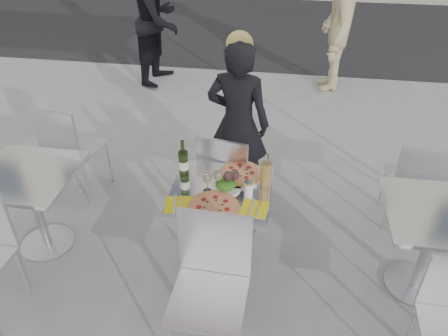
# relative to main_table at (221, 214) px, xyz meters

# --- Properties ---
(ground) EXTENTS (80.00, 80.00, 0.00)m
(ground) POSITION_rel_main_table_xyz_m (0.00, 0.00, -0.54)
(ground) COLOR slate
(street_asphalt) EXTENTS (24.00, 5.00, 0.00)m
(street_asphalt) POSITION_rel_main_table_xyz_m (0.00, 6.50, -0.54)
(street_asphalt) COLOR black
(street_asphalt) RESTS_ON ground
(main_table) EXTENTS (0.72, 0.72, 0.75)m
(main_table) POSITION_rel_main_table_xyz_m (0.00, 0.00, 0.00)
(main_table) COLOR #B7BABF
(main_table) RESTS_ON ground
(side_table_left) EXTENTS (0.72, 0.72, 0.75)m
(side_table_left) POSITION_rel_main_table_xyz_m (-1.50, 0.00, 0.00)
(side_table_left) COLOR #B7BABF
(side_table_left) RESTS_ON ground
(side_table_right) EXTENTS (0.72, 0.72, 0.75)m
(side_table_right) POSITION_rel_main_table_xyz_m (1.50, 0.00, 0.00)
(side_table_right) COLOR #B7BABF
(side_table_right) RESTS_ON ground
(chair_far) EXTENTS (0.50, 0.51, 0.94)m
(chair_far) POSITION_rel_main_table_xyz_m (-0.03, 0.50, 0.02)
(chair_far) COLOR silver
(chair_far) RESTS_ON ground
(chair_near) EXTENTS (0.47, 0.49, 1.01)m
(chair_near) POSITION_rel_main_table_xyz_m (0.04, -0.65, 0.06)
(chair_near) COLOR silver
(chair_near) RESTS_ON ground
(side_chair_lfar) EXTENTS (0.53, 0.54, 0.98)m
(side_chair_lfar) POSITION_rel_main_table_xyz_m (-1.52, 0.69, 0.04)
(side_chair_lfar) COLOR silver
(side_chair_lfar) RESTS_ON ground
(side_chair_rfar) EXTENTS (0.41, 0.42, 0.89)m
(side_chair_rfar) POSITION_rel_main_table_xyz_m (1.53, 0.71, -0.01)
(side_chair_rfar) COLOR silver
(side_chair_rfar) RESTS_ON ground
(woman_diner) EXTENTS (0.62, 0.45, 1.56)m
(woman_diner) POSITION_rel_main_table_xyz_m (0.00, 0.95, 0.24)
(woman_diner) COLOR black
(woman_diner) RESTS_ON ground
(pedestrian_a) EXTENTS (0.80, 0.96, 1.76)m
(pedestrian_a) POSITION_rel_main_table_xyz_m (-1.43, 3.52, 0.34)
(pedestrian_a) COLOR black
(pedestrian_a) RESTS_ON ground
(pedestrian_b) EXTENTS (0.73, 1.24, 1.88)m
(pedestrian_b) POSITION_rel_main_table_xyz_m (0.96, 3.61, 0.40)
(pedestrian_b) COLOR #9A8E63
(pedestrian_b) RESTS_ON ground
(pizza_near) EXTENTS (0.36, 0.36, 0.02)m
(pizza_near) POSITION_rel_main_table_xyz_m (-0.02, -0.20, 0.22)
(pizza_near) COLOR tan
(pizza_near) RESTS_ON main_table
(pizza_far) EXTENTS (0.36, 0.36, 0.03)m
(pizza_far) POSITION_rel_main_table_xyz_m (0.11, 0.21, 0.23)
(pizza_far) COLOR white
(pizza_far) RESTS_ON main_table
(salad_plate) EXTENTS (0.22, 0.22, 0.09)m
(salad_plate) POSITION_rel_main_table_xyz_m (0.03, 0.04, 0.25)
(salad_plate) COLOR white
(salad_plate) RESTS_ON main_table
(wine_bottle) EXTENTS (0.07, 0.08, 0.29)m
(wine_bottle) POSITION_rel_main_table_xyz_m (-0.31, 0.16, 0.32)
(wine_bottle) COLOR #34501E
(wine_bottle) RESTS_ON main_table
(carafe) EXTENTS (0.08, 0.08, 0.29)m
(carafe) POSITION_rel_main_table_xyz_m (0.31, 0.09, 0.33)
(carafe) COLOR #DCA95E
(carafe) RESTS_ON main_table
(sugar_shaker) EXTENTS (0.06, 0.06, 0.11)m
(sugar_shaker) POSITION_rel_main_table_xyz_m (0.20, 0.00, 0.26)
(sugar_shaker) COLOR white
(sugar_shaker) RESTS_ON main_table
(wineglass_white_a) EXTENTS (0.07, 0.07, 0.16)m
(wineglass_white_a) POSITION_rel_main_table_xyz_m (-0.10, -0.01, 0.32)
(wineglass_white_a) COLOR white
(wineglass_white_a) RESTS_ON main_table
(wineglass_white_b) EXTENTS (0.07, 0.07, 0.16)m
(wineglass_white_b) POSITION_rel_main_table_xyz_m (-0.02, 0.03, 0.32)
(wineglass_white_b) COLOR white
(wineglass_white_b) RESTS_ON main_table
(wineglass_red_a) EXTENTS (0.07, 0.07, 0.16)m
(wineglass_red_a) POSITION_rel_main_table_xyz_m (0.05, 0.03, 0.32)
(wineglass_red_a) COLOR white
(wineglass_red_a) RESTS_ON main_table
(wineglass_red_b) EXTENTS (0.07, 0.07, 0.16)m
(wineglass_red_b) POSITION_rel_main_table_xyz_m (0.09, 0.06, 0.32)
(wineglass_red_b) COLOR white
(wineglass_red_b) RESTS_ON main_table
(napkin_left) EXTENTS (0.21, 0.21, 0.01)m
(napkin_left) POSITION_rel_main_table_xyz_m (-0.27, -0.19, 0.21)
(napkin_left) COLOR yellow
(napkin_left) RESTS_ON main_table
(napkin_right) EXTENTS (0.20, 0.20, 0.01)m
(napkin_right) POSITION_rel_main_table_xyz_m (0.26, -0.15, 0.21)
(napkin_right) COLOR yellow
(napkin_right) RESTS_ON main_table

